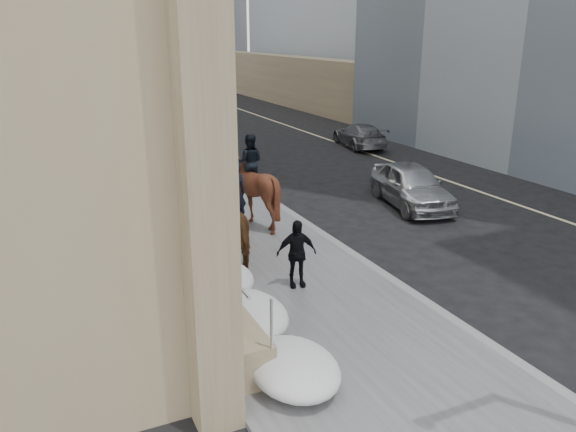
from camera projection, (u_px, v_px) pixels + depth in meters
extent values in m
plane|color=black|center=(313.00, 321.00, 11.94)|extent=(140.00, 140.00, 0.00)
cube|color=#49494B|center=(189.00, 198.00, 20.57)|extent=(5.00, 80.00, 0.12)
cube|color=slate|center=(256.00, 190.00, 21.60)|extent=(0.24, 80.00, 0.12)
cube|color=#BFB78C|center=(422.00, 172.00, 24.74)|extent=(0.15, 70.00, 0.01)
cube|color=#7C6950|center=(92.00, 145.00, 28.20)|extent=(1.10, 44.00, 0.90)
cylinder|color=silver|center=(100.00, 127.00, 28.09)|extent=(0.06, 42.00, 0.06)
cube|color=black|center=(91.00, 85.00, 20.87)|extent=(0.20, 2.20, 4.50)
cube|color=#7C6950|center=(512.00, 119.00, 26.10)|extent=(2.00, 80.00, 4.00)
cylinder|color=#2D2D30|center=(226.00, 78.00, 23.95)|extent=(0.18, 0.18, 8.00)
cylinder|color=#2D2D30|center=(139.00, 59.00, 41.23)|extent=(0.18, 0.18, 8.00)
cube|color=#2D2D30|center=(123.00, 2.00, 39.70)|extent=(1.60, 0.15, 0.12)
cylinder|color=#2D2D30|center=(113.00, 4.00, 39.47)|extent=(0.24, 0.24, 0.30)
cylinder|color=#2D2D30|center=(182.00, 86.00, 31.21)|extent=(0.20, 0.20, 6.00)
cylinder|color=#2D2D30|center=(142.00, 34.00, 29.55)|extent=(4.00, 0.16, 0.16)
imported|color=black|center=(113.00, 44.00, 29.11)|extent=(0.18, 0.22, 1.10)
ellipsoid|color=silver|center=(249.00, 315.00, 11.23)|extent=(1.50, 2.10, 0.68)
ellipsoid|color=silver|center=(196.00, 248.00, 14.70)|extent=(1.60, 2.20, 0.72)
ellipsoid|color=silver|center=(159.00, 208.00, 18.13)|extent=(1.40, 2.00, 0.64)
ellipsoid|color=silver|center=(141.00, 178.00, 21.62)|extent=(1.70, 2.30, 0.76)
ellipsoid|color=silver|center=(121.00, 160.00, 25.06)|extent=(1.50, 2.10, 0.66)
imported|color=#412713|center=(239.00, 225.00, 14.66)|extent=(1.12, 2.27, 1.88)
imported|color=black|center=(236.00, 194.00, 14.54)|extent=(0.65, 0.44, 1.72)
imported|color=#442013|center=(251.00, 189.00, 17.25)|extent=(2.57, 2.69, 2.31)
imported|color=black|center=(248.00, 162.00, 17.14)|extent=(1.03, 0.94, 1.72)
imported|color=black|center=(296.00, 253.00, 13.08)|extent=(1.01, 0.57, 1.63)
imported|color=#A9ACB1|center=(411.00, 185.00, 19.68)|extent=(2.69, 4.70, 1.50)
imported|color=slate|center=(359.00, 135.00, 29.97)|extent=(2.47, 4.58, 1.26)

